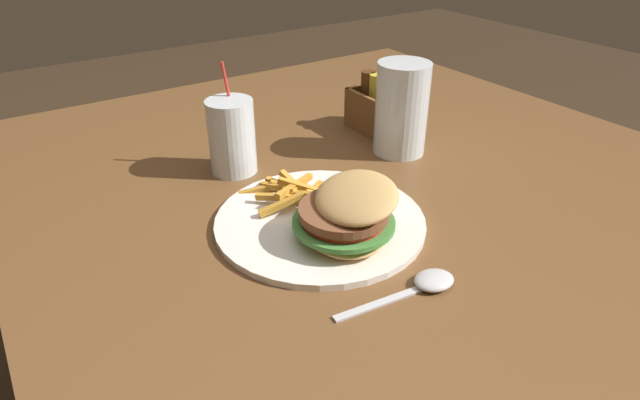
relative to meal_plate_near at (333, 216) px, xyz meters
The scene contains 6 objects.
dining_table 0.21m from the meal_plate_near, 57.58° to the left, with size 1.66×1.13×0.72m.
meal_plate_near is the anchor object (origin of this frame).
beer_glass 0.30m from the meal_plate_near, 121.24° to the left, with size 0.09×0.09×0.16m.
juice_glass 0.25m from the meal_plate_near, behind, with size 0.08×0.08×0.18m.
spoon 0.17m from the meal_plate_near, ahead, with size 0.05×0.17×0.01m.
condiment_caddy 0.39m from the meal_plate_near, 132.56° to the left, with size 0.10×0.07×0.11m.
Camera 1 is at (0.42, -0.51, 1.14)m, focal length 30.00 mm.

